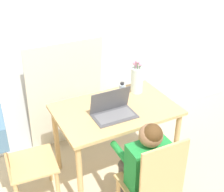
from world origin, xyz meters
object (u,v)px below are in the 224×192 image
(person_seated, at_px, (145,160))
(chair_occupied, at_px, (153,185))
(chair_spare, at_px, (13,148))
(laptop, at_px, (113,109))
(flower_vase, at_px, (137,79))
(water_bottle, at_px, (122,93))

(person_seated, bearing_deg, chair_occupied, 90.00)
(chair_spare, xyz_separation_m, person_seated, (0.88, -0.62, -0.01))
(person_seated, height_order, laptop, person_seated)
(chair_occupied, bearing_deg, flower_vase, -111.60)
(chair_occupied, relative_size, flower_vase, 2.59)
(laptop, height_order, water_bottle, laptop)
(chair_occupied, relative_size, chair_spare, 0.99)
(chair_spare, bearing_deg, water_bottle, -83.68)
(chair_occupied, xyz_separation_m, water_bottle, (0.15, 0.77, 0.39))
(chair_occupied, bearing_deg, person_seated, -90.00)
(person_seated, distance_m, laptop, 0.54)
(person_seated, bearing_deg, water_bottle, -101.20)
(laptop, relative_size, flower_vase, 1.04)
(flower_vase, bearing_deg, laptop, -146.82)
(person_seated, distance_m, flower_vase, 0.90)
(chair_occupied, relative_size, laptop, 2.48)
(chair_spare, relative_size, flower_vase, 2.62)
(person_seated, xyz_separation_m, water_bottle, (0.15, 0.65, 0.24))
(laptop, xyz_separation_m, water_bottle, (0.17, 0.14, 0.05))
(laptop, bearing_deg, person_seated, -87.08)
(chair_spare, xyz_separation_m, water_bottle, (1.02, 0.03, 0.23))
(chair_spare, height_order, flower_vase, flower_vase)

